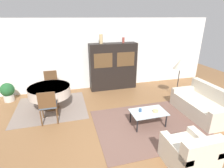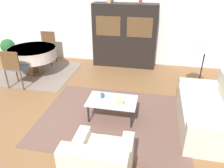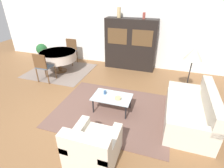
% 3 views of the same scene
% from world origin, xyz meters
% --- Properties ---
extents(ground_plane, '(14.00, 14.00, 0.00)m').
position_xyz_m(ground_plane, '(0.00, 0.00, 0.00)').
color(ground_plane, brown).
extents(wall_back, '(10.00, 0.06, 2.70)m').
position_xyz_m(wall_back, '(0.00, 3.63, 1.35)').
color(wall_back, white).
rests_on(wall_back, ground_plane).
extents(area_rug, '(2.82, 2.22, 0.01)m').
position_xyz_m(area_rug, '(0.98, 0.55, 0.01)').
color(area_rug, brown).
rests_on(area_rug, ground_plane).
extents(dining_rug, '(2.17, 1.93, 0.01)m').
position_xyz_m(dining_rug, '(-1.60, 2.24, 0.01)').
color(dining_rug, gray).
rests_on(dining_rug, ground_plane).
extents(couch, '(0.95, 1.73, 0.85)m').
position_xyz_m(couch, '(2.77, 0.64, 0.30)').
color(couch, beige).
rests_on(couch, ground_plane).
extents(armchair, '(0.81, 0.83, 0.82)m').
position_xyz_m(armchair, '(1.10, -0.93, 0.31)').
color(armchair, beige).
rests_on(armchair, ground_plane).
extents(coffee_table, '(0.93, 0.58, 0.39)m').
position_xyz_m(coffee_table, '(0.97, 0.56, 0.36)').
color(coffee_table, black).
rests_on(coffee_table, area_rug).
extents(display_cabinet, '(1.83, 0.47, 1.80)m').
position_xyz_m(display_cabinet, '(0.78, 3.35, 0.90)').
color(display_cabinet, black).
rests_on(display_cabinet, ground_plane).
extents(dining_table, '(1.26, 1.26, 0.73)m').
position_xyz_m(dining_table, '(-1.58, 2.22, 0.59)').
color(dining_table, brown).
rests_on(dining_table, dining_rug).
extents(dining_chair_near, '(0.44, 0.44, 0.95)m').
position_xyz_m(dining_chair_near, '(-1.58, 1.37, 0.56)').
color(dining_chair_near, brown).
rests_on(dining_chair_near, dining_rug).
extents(dining_chair_far, '(0.44, 0.44, 0.95)m').
position_xyz_m(dining_chair_far, '(-1.58, 3.06, 0.56)').
color(dining_chair_far, brown).
rests_on(dining_chair_far, dining_rug).
extents(floor_lamp, '(0.46, 0.46, 1.42)m').
position_xyz_m(floor_lamp, '(2.73, 1.87, 1.21)').
color(floor_lamp, black).
rests_on(floor_lamp, ground_plane).
extents(cup, '(0.07, 0.07, 0.09)m').
position_xyz_m(cup, '(0.76, 0.63, 0.44)').
color(cup, '#33517A').
rests_on(cup, coffee_table).
extents(bowl, '(0.15, 0.15, 0.06)m').
position_xyz_m(bowl, '(1.14, 0.50, 0.43)').
color(bowl, tan).
rests_on(bowl, coffee_table).
extents(vase_tall, '(0.12, 0.12, 0.34)m').
position_xyz_m(vase_tall, '(0.32, 3.35, 1.97)').
color(vase_tall, tan).
rests_on(vase_tall, display_cabinet).
extents(vase_short, '(0.09, 0.09, 0.20)m').
position_xyz_m(vase_short, '(1.18, 3.35, 1.90)').
color(vase_short, '#9E4238').
rests_on(vase_short, display_cabinet).
extents(potted_plant, '(0.45, 0.45, 0.65)m').
position_xyz_m(potted_plant, '(-3.01, 3.14, 0.36)').
color(potted_plant, beige).
rests_on(potted_plant, ground_plane).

